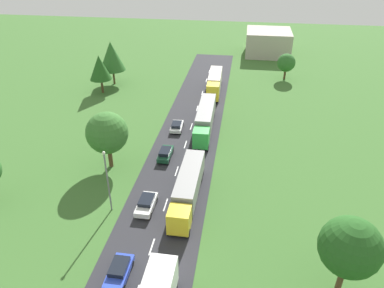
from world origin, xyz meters
name	(u,v)px	position (x,y,z in m)	size (l,w,h in m)	color
road	(155,237)	(0.00, 24.50, 0.03)	(10.00, 140.00, 0.06)	#2B2B30
lane_marking_centre	(144,269)	(0.00, 19.94, 0.07)	(0.16, 121.38, 0.01)	white
truck_second	(188,187)	(2.57, 31.23, 2.08)	(2.59, 13.23, 3.51)	yellow
truck_third	(205,118)	(2.45, 50.31, 2.19)	(2.74, 14.51, 3.75)	green
truck_fourth	(215,82)	(2.43, 67.35, 2.20)	(2.79, 12.39, 3.73)	yellow
car_second	(119,271)	(-2.13, 18.76, 0.82)	(1.92, 4.26, 1.45)	blue
car_third	(146,204)	(-2.10, 28.90, 0.83)	(1.96, 4.29, 1.45)	white
car_fourth	(165,153)	(-2.26, 40.43, 0.85)	(1.76, 4.25, 1.51)	#19472D
car_fifth	(177,126)	(-2.23, 49.46, 0.78)	(2.04, 4.09, 1.34)	white
lamppost_second	(107,179)	(-6.26, 28.16, 4.59)	(0.36, 0.36, 8.23)	slate
tree_oak	(111,56)	(-20.04, 69.17, 6.25)	(5.57, 5.57, 9.33)	#513823
tree_maple	(286,63)	(17.58, 77.93, 3.78)	(4.03, 4.03, 5.82)	#513823
tree_pine	(107,133)	(-9.53, 37.30, 5.39)	(5.78, 5.78, 8.30)	#513823
tree_elm	(350,247)	(18.39, 20.23, 5.65)	(5.41, 5.41, 8.38)	#513823
tree_ash	(100,68)	(-20.70, 63.71, 5.42)	(4.45, 4.45, 7.89)	#513823
distant_building	(268,42)	(14.20, 97.65, 3.20)	(11.86, 12.25, 6.41)	#B2A899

